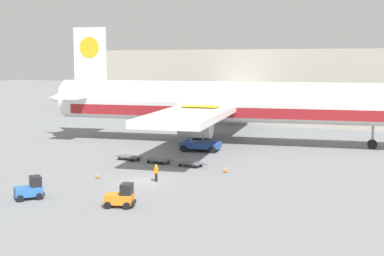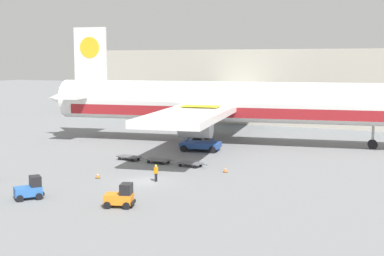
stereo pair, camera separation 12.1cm
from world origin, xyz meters
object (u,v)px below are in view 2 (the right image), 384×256
(baggage_tug_far, at_px, (121,197))
(baggage_dolly_third, at_px, (190,163))
(airplane_main, at_px, (225,103))
(scissor_lift_loader, at_px, (201,134))
(baggage_tug_foreground, at_px, (30,189))
(baggage_dolly_second, at_px, (159,160))
(ground_crew_near, at_px, (156,172))
(traffic_cone_far, at_px, (225,169))
(baggage_dolly_lead, at_px, (129,157))
(traffic_cone_near, at_px, (98,175))

(baggage_tug_far, relative_size, baggage_dolly_third, 0.73)
(airplane_main, relative_size, scissor_lift_loader, 9.54)
(baggage_tug_foreground, relative_size, baggage_dolly_second, 0.74)
(baggage_dolly_third, bearing_deg, baggage_tug_far, -76.78)
(baggage_tug_far, relative_size, ground_crew_near, 1.58)
(baggage_dolly_third, relative_size, traffic_cone_far, 5.20)
(traffic_cone_far, bearing_deg, baggage_tug_foreground, -123.79)
(baggage_tug_foreground, relative_size, baggage_dolly_lead, 0.74)
(baggage_dolly_lead, xyz_separation_m, traffic_cone_far, (13.24, -1.84, -0.03))
(baggage_dolly_third, height_order, ground_crew_near, ground_crew_near)
(baggage_dolly_second, height_order, traffic_cone_near, traffic_cone_near)
(scissor_lift_loader, height_order, baggage_dolly_lead, scissor_lift_loader)
(baggage_tug_foreground, bearing_deg, airplane_main, 32.56)
(scissor_lift_loader, height_order, ground_crew_near, scissor_lift_loader)
(baggage_tug_far, distance_m, baggage_dolly_lead, 20.87)
(traffic_cone_near, bearing_deg, airplane_main, 82.55)
(baggage_dolly_second, relative_size, baggage_dolly_third, 1.00)
(baggage_tug_foreground, distance_m, baggage_tug_far, 8.73)
(baggage_tug_foreground, xyz_separation_m, baggage_dolly_second, (2.62, 19.01, -0.49))
(baggage_tug_far, height_order, baggage_dolly_lead, baggage_tug_far)
(baggage_dolly_second, distance_m, traffic_cone_near, 9.90)
(traffic_cone_far, bearing_deg, baggage_dolly_third, 164.72)
(scissor_lift_loader, height_order, baggage_tug_far, scissor_lift_loader)
(baggage_tug_foreground, xyz_separation_m, traffic_cone_far, (11.66, 17.42, -0.52))
(baggage_dolly_third, bearing_deg, baggage_dolly_lead, -176.16)
(baggage_tug_far, bearing_deg, ground_crew_near, 83.25)
(baggage_tug_foreground, bearing_deg, baggage_dolly_third, 18.98)
(baggage_dolly_lead, bearing_deg, scissor_lift_loader, 69.36)
(scissor_lift_loader, bearing_deg, traffic_cone_far, -65.22)
(baggage_tug_foreground, relative_size, traffic_cone_near, 4.24)
(baggage_tug_foreground, bearing_deg, scissor_lift_loader, 32.06)
(baggage_dolly_lead, bearing_deg, baggage_tug_far, -53.09)
(baggage_tug_far, bearing_deg, traffic_cone_near, 116.68)
(baggage_tug_far, bearing_deg, baggage_dolly_second, 91.20)
(airplane_main, height_order, scissor_lift_loader, airplane_main)
(baggage_tug_foreground, bearing_deg, traffic_cone_far, 5.42)
(traffic_cone_near, bearing_deg, baggage_dolly_third, 56.65)
(scissor_lift_loader, height_order, baggage_dolly_second, scissor_lift_loader)
(airplane_main, bearing_deg, baggage_dolly_third, -91.31)
(baggage_dolly_lead, bearing_deg, baggage_tug_foreground, -77.81)
(baggage_dolly_second, relative_size, traffic_cone_near, 5.73)
(scissor_lift_loader, bearing_deg, baggage_tug_foreground, -107.01)
(baggage_dolly_third, distance_m, ground_crew_near, 8.26)
(baggage_tug_foreground, height_order, baggage_tug_far, same)
(traffic_cone_near, xyz_separation_m, traffic_cone_far, (10.96, 8.12, 0.03))
(airplane_main, height_order, ground_crew_near, airplane_main)
(baggage_tug_far, xyz_separation_m, baggage_dolly_second, (-6.05, 17.92, -0.49))
(baggage_tug_foreground, distance_m, traffic_cone_near, 9.34)
(baggage_dolly_second, bearing_deg, ground_crew_near, -55.86)
(scissor_lift_loader, xyz_separation_m, ground_crew_near, (3.24, -18.54, -1.24))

